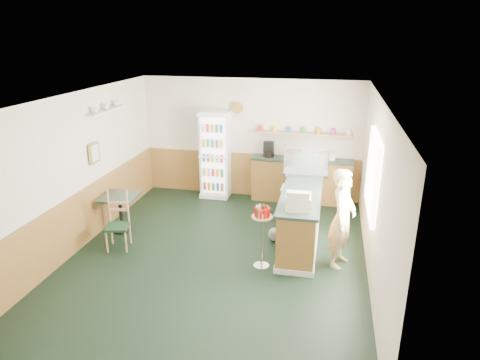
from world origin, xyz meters
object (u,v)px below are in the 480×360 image
(display_case, at_px, (306,162))
(cash_register, at_px, (298,202))
(shopkeeper, at_px, (342,219))
(cafe_chair, at_px, (119,218))
(drinks_fridge, at_px, (215,155))
(cafe_table, at_px, (120,206))
(condiment_stand, at_px, (262,226))

(display_case, xyz_separation_m, cash_register, (0.00, -1.75, -0.13))
(shopkeeper, relative_size, cafe_chair, 1.59)
(drinks_fridge, distance_m, cafe_table, 2.60)
(cafe_table, bearing_deg, display_case, 19.22)
(drinks_fridge, relative_size, shopkeeper, 1.21)
(display_case, height_order, condiment_stand, display_case)
(condiment_stand, relative_size, cafe_table, 1.44)
(drinks_fridge, distance_m, display_case, 2.37)
(cash_register, height_order, condiment_stand, cash_register)
(cafe_chair, bearing_deg, shopkeeper, -10.71)
(drinks_fridge, xyz_separation_m, condiment_stand, (1.57, -2.96, -0.27))
(cafe_table, xyz_separation_m, cafe_chair, (0.27, -0.57, 0.03))
(shopkeeper, distance_m, cafe_chair, 3.84)
(display_case, distance_m, condiment_stand, 2.07)
(drinks_fridge, bearing_deg, cafe_chair, -109.96)
(cash_register, bearing_deg, cafe_chair, 177.40)
(cafe_table, bearing_deg, cafe_chair, -64.58)
(drinks_fridge, height_order, cash_register, drinks_fridge)
(drinks_fridge, height_order, cafe_chair, drinks_fridge)
(drinks_fridge, distance_m, shopkeeper, 3.85)
(condiment_stand, height_order, cafe_chair, condiment_stand)
(cash_register, xyz_separation_m, cafe_table, (-3.40, 0.56, -0.61))
(drinks_fridge, distance_m, cafe_chair, 3.00)
(display_case, distance_m, cash_register, 1.75)
(cash_register, distance_m, condiment_stand, 0.70)
(drinks_fridge, xyz_separation_m, cash_register, (2.12, -2.78, 0.13))
(drinks_fridge, height_order, display_case, drinks_fridge)
(shopkeeper, xyz_separation_m, cafe_chair, (-3.83, -0.16, -0.28))
(shopkeeper, bearing_deg, condiment_stand, 123.14)
(shopkeeper, height_order, cafe_table, shopkeeper)
(drinks_fridge, bearing_deg, shopkeeper, -42.89)
(condiment_stand, bearing_deg, display_case, 74.21)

